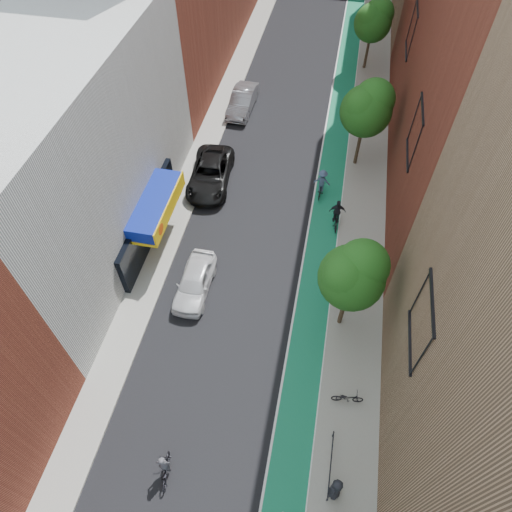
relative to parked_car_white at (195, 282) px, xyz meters
The scene contains 18 objects.
ground 11.09m from the parked_car_white, 74.27° to the right, with size 160.00×160.00×0.00m, color black.
bike_lane 16.89m from the parked_car_white, 65.49° to the left, with size 2.00×68.00×0.01m, color #147450.
sidewalk_left 15.66m from the parked_car_white, 101.06° to the left, with size 2.00×68.00×0.15m, color gray.
sidewalk_right 18.07m from the parked_car_white, 58.25° to the left, with size 3.00×68.00×0.15m, color gray.
building_left_white 10.13m from the parked_car_white, 157.27° to the left, with size 8.00×20.00×12.00m, color silver.
building_right_mid_red 23.78m from the parked_car_white, 45.66° to the left, with size 8.00×28.00×22.00m, color maroon.
tree_near 9.50m from the parked_car_white, ahead, with size 3.40×3.36×6.42m.
tree_mid 16.45m from the parked_car_white, 57.11° to the left, with size 3.55×3.53×6.74m.
tree_far 28.95m from the parked_car_white, 72.47° to the left, with size 3.30×3.25×6.21m.
parked_car_white is the anchor object (origin of this frame).
parked_car_black 9.40m from the parked_car_white, 99.21° to the left, with size 2.76×5.99×1.66m, color black.
parked_car_silver 18.71m from the parked_car_white, 93.67° to the left, with size 1.76×5.05×1.66m, color gray.
cyclist_lead 10.21m from the parked_car_white, 81.48° to the right, with size 0.93×1.84×1.97m.
cyclist_lane_near 8.08m from the parked_car_white, 17.53° to the left, with size 0.83×1.60×1.97m.
cyclist_lane_mid 10.29m from the parked_car_white, 41.58° to the left, with size 1.10×1.75×2.17m.
cyclist_lane_far 11.53m from the parked_car_white, 56.20° to the left, with size 1.20×1.60×2.13m.
parked_bike_far 10.67m from the parked_car_white, 29.02° to the right, with size 0.56×1.60×0.84m, color black.
pedestrian 13.13m from the parked_car_white, 46.24° to the right, with size 0.84×0.55×1.72m, color black.
Camera 1 is at (3.55, -3.82, 22.59)m, focal length 32.00 mm.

